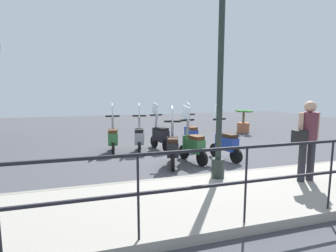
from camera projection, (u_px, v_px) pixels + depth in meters
ground_plane at (186, 156)px, 7.79m from camera, size 28.00×28.00×0.00m
promenade_walkway at (247, 193)px, 4.79m from camera, size 2.20×20.00×0.15m
fence_railing at (291, 165)px, 3.68m from camera, size 0.04×16.03×1.07m
lamp_post_near at (220, 74)px, 5.15m from camera, size 0.26×0.90×4.72m
pedestrian_with_bag at (308, 135)px, 5.11m from camera, size 0.33×0.65×1.59m
potted_palm at (243, 123)px, 12.17m from camera, size 1.06×0.66×1.05m
scooter_near_0 at (226, 143)px, 7.31m from camera, size 1.21×0.52×1.54m
scooter_near_1 at (193, 145)px, 7.05m from camera, size 1.21×0.52×1.54m
scooter_near_2 at (172, 148)px, 6.72m from camera, size 1.20×0.54×1.54m
scooter_far_0 at (191, 134)px, 8.77m from camera, size 1.23×0.44×1.54m
scooter_far_1 at (160, 135)px, 8.57m from camera, size 1.21×0.52×1.54m
scooter_far_2 at (139, 137)px, 8.25m from camera, size 1.22×0.49×1.54m
scooter_far_3 at (113, 138)px, 8.14m from camera, size 1.23×0.44×1.54m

